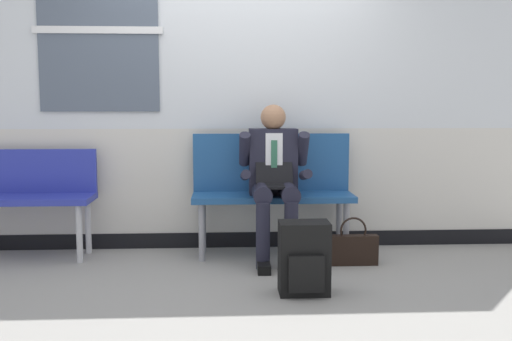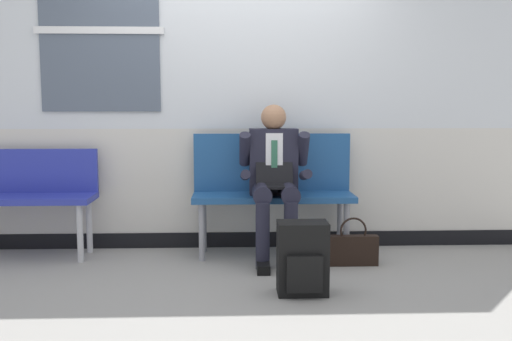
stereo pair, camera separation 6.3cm
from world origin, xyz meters
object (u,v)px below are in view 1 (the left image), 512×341
object	(u,v)px
backpack	(304,259)
handbag	(353,248)
bench_empty	(32,192)
bench_with_person	(272,184)
person_seated	(274,177)

from	to	relation	value
backpack	handbag	world-z (taller)	backpack
bench_empty	backpack	bearing A→B (deg)	-26.50
backpack	bench_with_person	bearing A→B (deg)	96.81
person_seated	bench_empty	bearing A→B (deg)	174.47
handbag	bench_empty	bearing A→B (deg)	171.41
bench_empty	handbag	bearing A→B (deg)	-8.59
bench_empty	person_seated	distance (m)	2.03
bench_with_person	person_seated	world-z (taller)	person_seated
bench_with_person	backpack	size ratio (longest dim) A/B	2.73
backpack	handbag	size ratio (longest dim) A/B	1.25
bench_with_person	bench_empty	size ratio (longest dim) A/B	1.32
bench_with_person	backpack	bearing A→B (deg)	-83.19
person_seated	backpack	size ratio (longest dim) A/B	2.58
person_seated	handbag	xyz separation A→B (m)	(0.61, -0.20, -0.56)
person_seated	backpack	xyz separation A→B (m)	(0.13, -0.87, -0.45)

